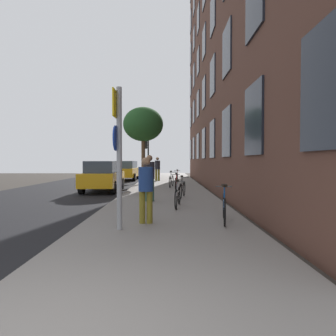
{
  "coord_description": "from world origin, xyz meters",
  "views": [
    {
      "loc": [
        1.14,
        -2.16,
        1.65
      ],
      "look_at": [
        1.2,
        13.07,
        1.27
      ],
      "focal_mm": 30.89,
      "sensor_mm": 36.0,
      "label": 1
    }
  ],
  "objects_px": {
    "traffic_light": "(146,151)",
    "bicycle_1": "(176,196)",
    "bicycle_2": "(181,189)",
    "bicycle_3": "(175,184)",
    "bicycle_5": "(176,178)",
    "bicycle_4": "(170,181)",
    "pedestrian_1": "(148,175)",
    "pedestrian_2": "(156,167)",
    "sign_post": "(117,147)",
    "bicycle_0": "(223,207)",
    "car_1": "(125,170)",
    "car_0": "(102,176)",
    "tree_near": "(142,125)",
    "pedestrian_0": "(145,186)"
  },
  "relations": [
    {
      "from": "traffic_light",
      "to": "bicycle_1",
      "type": "relative_size",
      "value": 2.02
    },
    {
      "from": "bicycle_2",
      "to": "bicycle_3",
      "type": "distance_m",
      "value": 2.41
    },
    {
      "from": "bicycle_1",
      "to": "bicycle_5",
      "type": "xyz_separation_m",
      "value": [
        0.29,
        9.6,
        0.02
      ]
    },
    {
      "from": "bicycle_3",
      "to": "bicycle_4",
      "type": "height_order",
      "value": "bicycle_4"
    },
    {
      "from": "bicycle_4",
      "to": "pedestrian_1",
      "type": "height_order",
      "value": "pedestrian_1"
    },
    {
      "from": "pedestrian_1",
      "to": "pedestrian_2",
      "type": "bearing_deg",
      "value": 90.54
    },
    {
      "from": "traffic_light",
      "to": "bicycle_3",
      "type": "bearing_deg",
      "value": -77.06
    },
    {
      "from": "bicycle_3",
      "to": "sign_post",
      "type": "bearing_deg",
      "value": -100.77
    },
    {
      "from": "bicycle_1",
      "to": "bicycle_4",
      "type": "xyz_separation_m",
      "value": [
        -0.12,
        7.2,
        0.02
      ]
    },
    {
      "from": "pedestrian_1",
      "to": "sign_post",
      "type": "bearing_deg",
      "value": -95.14
    },
    {
      "from": "bicycle_0",
      "to": "car_1",
      "type": "bearing_deg",
      "value": 105.93
    },
    {
      "from": "car_0",
      "to": "bicycle_5",
      "type": "bearing_deg",
      "value": 42.75
    },
    {
      "from": "bicycle_0",
      "to": "pedestrian_1",
      "type": "bearing_deg",
      "value": 119.34
    },
    {
      "from": "tree_near",
      "to": "bicycle_4",
      "type": "distance_m",
      "value": 4.76
    },
    {
      "from": "bicycle_2",
      "to": "pedestrian_2",
      "type": "bearing_deg",
      "value": 97.89
    },
    {
      "from": "pedestrian_0",
      "to": "tree_near",
      "type": "bearing_deg",
      "value": 95.18
    },
    {
      "from": "bicycle_4",
      "to": "pedestrian_2",
      "type": "height_order",
      "value": "pedestrian_2"
    },
    {
      "from": "bicycle_3",
      "to": "pedestrian_1",
      "type": "height_order",
      "value": "pedestrian_1"
    },
    {
      "from": "pedestrian_2",
      "to": "car_1",
      "type": "height_order",
      "value": "pedestrian_2"
    },
    {
      "from": "car_1",
      "to": "bicycle_1",
      "type": "bearing_deg",
      "value": -75.5
    },
    {
      "from": "traffic_light",
      "to": "pedestrian_0",
      "type": "distance_m",
      "value": 16.69
    },
    {
      "from": "bicycle_5",
      "to": "car_0",
      "type": "distance_m",
      "value": 5.57
    },
    {
      "from": "traffic_light",
      "to": "bicycle_0",
      "type": "distance_m",
      "value": 16.88
    },
    {
      "from": "pedestrian_1",
      "to": "pedestrian_2",
      "type": "height_order",
      "value": "pedestrian_2"
    },
    {
      "from": "bicycle_1",
      "to": "car_1",
      "type": "distance_m",
      "value": 15.3
    },
    {
      "from": "sign_post",
      "to": "pedestrian_1",
      "type": "xyz_separation_m",
      "value": [
        0.4,
        4.49,
        -0.84
      ]
    },
    {
      "from": "tree_near",
      "to": "bicycle_4",
      "type": "xyz_separation_m",
      "value": [
        1.85,
        -2.56,
        -3.56
      ]
    },
    {
      "from": "traffic_light",
      "to": "car_0",
      "type": "distance_m",
      "value": 8.58
    },
    {
      "from": "sign_post",
      "to": "bicycle_0",
      "type": "bearing_deg",
      "value": 16.68
    },
    {
      "from": "bicycle_3",
      "to": "traffic_light",
      "type": "bearing_deg",
      "value": 102.94
    },
    {
      "from": "sign_post",
      "to": "pedestrian_0",
      "type": "relative_size",
      "value": 1.96
    },
    {
      "from": "traffic_light",
      "to": "bicycle_4",
      "type": "xyz_separation_m",
      "value": [
        1.92,
        -6.87,
        -1.94
      ]
    },
    {
      "from": "tree_near",
      "to": "bicycle_1",
      "type": "relative_size",
      "value": 3.06
    },
    {
      "from": "bicycle_2",
      "to": "bicycle_5",
      "type": "bearing_deg",
      "value": 89.87
    },
    {
      "from": "bicycle_5",
      "to": "pedestrian_0",
      "type": "bearing_deg",
      "value": -95.44
    },
    {
      "from": "bicycle_0",
      "to": "pedestrian_1",
      "type": "xyz_separation_m",
      "value": [
        -2.1,
        3.74,
        0.62
      ]
    },
    {
      "from": "pedestrian_0",
      "to": "pedestrian_1",
      "type": "xyz_separation_m",
      "value": [
        -0.16,
        3.86,
        0.08
      ]
    },
    {
      "from": "bicycle_2",
      "to": "bicycle_3",
      "type": "bearing_deg",
      "value": 94.55
    },
    {
      "from": "bicycle_2",
      "to": "pedestrian_2",
      "type": "distance_m",
      "value": 10.25
    },
    {
      "from": "bicycle_2",
      "to": "car_0",
      "type": "height_order",
      "value": "car_0"
    },
    {
      "from": "bicycle_5",
      "to": "pedestrian_1",
      "type": "relative_size",
      "value": 0.96
    },
    {
      "from": "tree_near",
      "to": "car_0",
      "type": "xyz_separation_m",
      "value": [
        -1.82,
        -3.93,
        -3.22
      ]
    },
    {
      "from": "bicycle_0",
      "to": "bicycle_4",
      "type": "relative_size",
      "value": 0.96
    },
    {
      "from": "bicycle_2",
      "to": "bicycle_4",
      "type": "bearing_deg",
      "value": 94.78
    },
    {
      "from": "sign_post",
      "to": "bicycle_5",
      "type": "xyz_separation_m",
      "value": [
        1.72,
        12.75,
        -1.47
      ]
    },
    {
      "from": "sign_post",
      "to": "car_0",
      "type": "relative_size",
      "value": 0.78
    },
    {
      "from": "bicycle_4",
      "to": "pedestrian_2",
      "type": "xyz_separation_m",
      "value": [
        -1.0,
        5.33,
        0.66
      ]
    },
    {
      "from": "pedestrian_0",
      "to": "pedestrian_2",
      "type": "height_order",
      "value": "pedestrian_2"
    },
    {
      "from": "tree_near",
      "to": "bicycle_5",
      "type": "height_order",
      "value": "tree_near"
    },
    {
      "from": "pedestrian_0",
      "to": "pedestrian_2",
      "type": "xyz_separation_m",
      "value": [
        -0.27,
        15.05,
        0.11
      ]
    }
  ]
}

